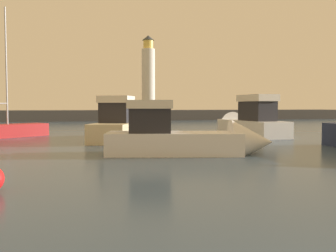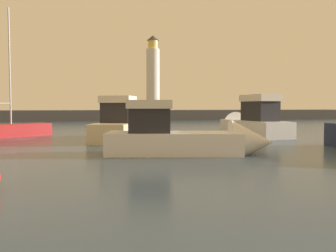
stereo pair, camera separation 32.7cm
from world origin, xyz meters
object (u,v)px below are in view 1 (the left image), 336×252
lighthouse (148,75)px  motorboat_0 (122,126)px  motorboat_3 (245,122)px  motorboat_4 (194,138)px

lighthouse → motorboat_0: size_ratio=1.41×
motorboat_3 → motorboat_4: size_ratio=1.09×
lighthouse → motorboat_3: bearing=-86.7°
motorboat_3 → motorboat_4: bearing=-126.2°
motorboat_0 → motorboat_4: bearing=-74.9°
motorboat_0 → motorboat_3: 10.29m
motorboat_4 → motorboat_0: bearing=105.1°
motorboat_3 → motorboat_4: 13.10m
motorboat_0 → motorboat_4: (2.46, -9.14, -0.14)m
motorboat_0 → motorboat_3: size_ratio=0.95×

